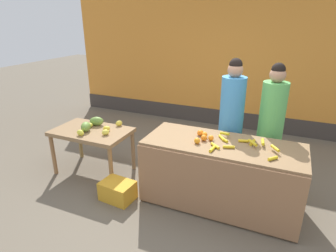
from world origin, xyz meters
The scene contains 11 objects.
ground_plane centered at (0.00, 0.00, 0.00)m, with size 24.00×24.00×0.00m, color #665B4C.
market_wall_back centered at (0.00, 2.98, 1.40)m, with size 7.70×0.23×2.85m.
fruit_stall_counter centered at (0.50, -0.01, 0.43)m, with size 1.97×0.83×0.87m.
side_table_wooden centered at (-1.54, 0.00, 0.63)m, with size 1.17×0.72×0.72m.
banana_bunch_pile centered at (0.70, 0.00, 0.90)m, with size 0.80×0.54×0.07m.
orange_pile centered at (0.22, 0.03, 0.91)m, with size 0.25×0.35×0.08m.
mango_papaya_pile centered at (-1.53, 0.06, 0.78)m, with size 0.55×0.66×0.14m.
vendor_woman_blue_shirt centered at (0.45, 0.65, 0.92)m, with size 0.34×0.34×1.83m.
vendor_woman_green_shirt centered at (0.99, 0.70, 0.90)m, with size 0.34×0.34×1.79m.
produce_crate centered at (-0.79, -0.49, 0.13)m, with size 0.44×0.32×0.26m, color gold.
produce_sack centered at (-0.70, 0.70, 0.25)m, with size 0.36×0.30×0.50m, color tan.
Camera 1 is at (1.13, -3.20, 2.34)m, focal length 30.13 mm.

